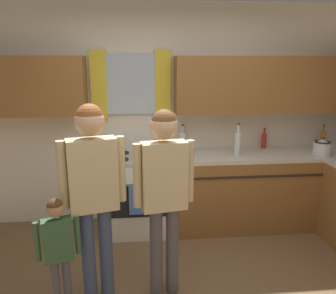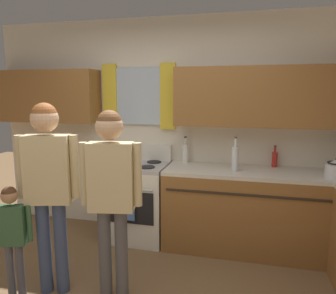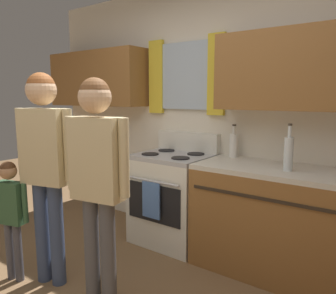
{
  "view_description": "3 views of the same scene",
  "coord_description": "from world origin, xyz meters",
  "px_view_note": "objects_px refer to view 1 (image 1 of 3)",
  "views": [
    {
      "loc": [
        -0.37,
        -2.15,
        1.94
      ],
      "look_at": [
        -0.1,
        0.75,
        1.2
      ],
      "focal_mm": 36.07,
      "sensor_mm": 36.0,
      "label": 1
    },
    {
      "loc": [
        0.86,
        -1.91,
        1.72
      ],
      "look_at": [
        0.15,
        1.01,
        1.21
      ],
      "focal_mm": 34.14,
      "sensor_mm": 36.0,
      "label": 2
    },
    {
      "loc": [
        1.48,
        -1.08,
        1.47
      ],
      "look_at": [
        -0.03,
        0.99,
        1.07
      ],
      "focal_mm": 35.06,
      "sensor_mm": 36.0,
      "label": 3
    }
  ],
  "objects_px": {
    "adult_holding_child": "(93,182)",
    "stove_oven": "(138,192)",
    "bottle_tall_clear": "(238,143)",
    "stovetop_kettle": "(322,147)",
    "small_child": "(58,244)",
    "bottle_oil_amber": "(323,139)",
    "bottle_milk_white": "(183,140)",
    "bottle_sauce_red": "(264,140)",
    "adult_in_plaid": "(164,183)"
  },
  "relations": [
    {
      "from": "bottle_milk_white",
      "to": "bottle_tall_clear",
      "type": "bearing_deg",
      "value": -26.06
    },
    {
      "from": "bottle_sauce_red",
      "to": "bottle_tall_clear",
      "type": "bearing_deg",
      "value": -145.05
    },
    {
      "from": "bottle_milk_white",
      "to": "stove_oven",
      "type": "bearing_deg",
      "value": -158.14
    },
    {
      "from": "stove_oven",
      "to": "bottle_milk_white",
      "type": "height_order",
      "value": "bottle_milk_white"
    },
    {
      "from": "bottle_oil_amber",
      "to": "bottle_sauce_red",
      "type": "xyz_separation_m",
      "value": [
        -0.74,
        0.04,
        -0.02
      ]
    },
    {
      "from": "adult_holding_child",
      "to": "adult_in_plaid",
      "type": "bearing_deg",
      "value": 2.5
    },
    {
      "from": "stovetop_kettle",
      "to": "small_child",
      "type": "height_order",
      "value": "stovetop_kettle"
    },
    {
      "from": "adult_in_plaid",
      "to": "small_child",
      "type": "distance_m",
      "value": 0.92
    },
    {
      "from": "stove_oven",
      "to": "adult_holding_child",
      "type": "bearing_deg",
      "value": -106.04
    },
    {
      "from": "bottle_tall_clear",
      "to": "stovetop_kettle",
      "type": "distance_m",
      "value": 0.97
    },
    {
      "from": "bottle_tall_clear",
      "to": "bottle_sauce_red",
      "type": "xyz_separation_m",
      "value": [
        0.43,
        0.3,
        -0.05
      ]
    },
    {
      "from": "bottle_sauce_red",
      "to": "stovetop_kettle",
      "type": "xyz_separation_m",
      "value": [
        0.54,
        -0.39,
        0.0
      ]
    },
    {
      "from": "stove_oven",
      "to": "adult_in_plaid",
      "type": "height_order",
      "value": "adult_in_plaid"
    },
    {
      "from": "stovetop_kettle",
      "to": "small_child",
      "type": "distance_m",
      "value": 2.98
    },
    {
      "from": "stove_oven",
      "to": "stovetop_kettle",
      "type": "relative_size",
      "value": 4.02
    },
    {
      "from": "adult_holding_child",
      "to": "stovetop_kettle",
      "type": "bearing_deg",
      "value": 23.06
    },
    {
      "from": "bottle_tall_clear",
      "to": "adult_holding_child",
      "type": "distance_m",
      "value": 1.86
    },
    {
      "from": "stove_oven",
      "to": "bottle_sauce_red",
      "type": "xyz_separation_m",
      "value": [
        1.56,
        0.23,
        0.53
      ]
    },
    {
      "from": "stovetop_kettle",
      "to": "small_child",
      "type": "relative_size",
      "value": 0.28
    },
    {
      "from": "adult_in_plaid",
      "to": "bottle_tall_clear",
      "type": "bearing_deg",
      "value": 49.96
    },
    {
      "from": "stovetop_kettle",
      "to": "adult_holding_child",
      "type": "height_order",
      "value": "adult_holding_child"
    },
    {
      "from": "stove_oven",
      "to": "bottle_milk_white",
      "type": "distance_m",
      "value": 0.81
    },
    {
      "from": "bottle_milk_white",
      "to": "small_child",
      "type": "height_order",
      "value": "bottle_milk_white"
    },
    {
      "from": "adult_holding_child",
      "to": "bottle_tall_clear",
      "type": "bearing_deg",
      "value": 37.34
    },
    {
      "from": "bottle_tall_clear",
      "to": "adult_holding_child",
      "type": "relative_size",
      "value": 0.22
    },
    {
      "from": "bottle_tall_clear",
      "to": "adult_in_plaid",
      "type": "xyz_separation_m",
      "value": [
        -0.93,
        -1.1,
        -0.04
      ]
    },
    {
      "from": "adult_holding_child",
      "to": "stove_oven",
      "type": "bearing_deg",
      "value": 73.96
    },
    {
      "from": "stove_oven",
      "to": "bottle_tall_clear",
      "type": "relative_size",
      "value": 3.0
    },
    {
      "from": "stove_oven",
      "to": "small_child",
      "type": "height_order",
      "value": "stove_oven"
    },
    {
      "from": "bottle_oil_amber",
      "to": "bottle_milk_white",
      "type": "relative_size",
      "value": 0.91
    },
    {
      "from": "bottle_oil_amber",
      "to": "small_child",
      "type": "relative_size",
      "value": 0.29
    },
    {
      "from": "bottle_oil_amber",
      "to": "bottle_sauce_red",
      "type": "height_order",
      "value": "bottle_oil_amber"
    },
    {
      "from": "stovetop_kettle",
      "to": "small_child",
      "type": "bearing_deg",
      "value": -156.17
    },
    {
      "from": "bottle_milk_white",
      "to": "small_child",
      "type": "bearing_deg",
      "value": -126.26
    },
    {
      "from": "adult_holding_child",
      "to": "bottle_sauce_red",
      "type": "bearing_deg",
      "value": 36.82
    },
    {
      "from": "bottle_oil_amber",
      "to": "bottle_milk_white",
      "type": "bearing_deg",
      "value": 179.11
    },
    {
      "from": "bottle_oil_amber",
      "to": "small_child",
      "type": "xyz_separation_m",
      "value": [
        -2.9,
        -1.54,
        -0.4
      ]
    },
    {
      "from": "adult_in_plaid",
      "to": "bottle_sauce_red",
      "type": "bearing_deg",
      "value": 46.0
    },
    {
      "from": "adult_holding_child",
      "to": "small_child",
      "type": "xyz_separation_m",
      "value": [
        -0.26,
        -0.16,
        -0.42
      ]
    },
    {
      "from": "bottle_milk_white",
      "to": "bottle_tall_clear",
      "type": "height_order",
      "value": "bottle_tall_clear"
    },
    {
      "from": "stovetop_kettle",
      "to": "bottle_oil_amber",
      "type": "bearing_deg",
      "value": 60.35
    },
    {
      "from": "small_child",
      "to": "bottle_oil_amber",
      "type": "bearing_deg",
      "value": 28.01
    },
    {
      "from": "bottle_oil_amber",
      "to": "bottle_tall_clear",
      "type": "bearing_deg",
      "value": -167.33
    },
    {
      "from": "bottle_milk_white",
      "to": "bottle_sauce_red",
      "type": "relative_size",
      "value": 1.27
    },
    {
      "from": "stove_oven",
      "to": "bottle_milk_white",
      "type": "xyz_separation_m",
      "value": [
        0.54,
        0.22,
        0.55
      ]
    },
    {
      "from": "bottle_milk_white",
      "to": "adult_holding_child",
      "type": "bearing_deg",
      "value": -122.12
    },
    {
      "from": "bottle_milk_white",
      "to": "bottle_tall_clear",
      "type": "xyz_separation_m",
      "value": [
        0.59,
        -0.29,
        0.02
      ]
    },
    {
      "from": "bottle_tall_clear",
      "to": "stovetop_kettle",
      "type": "height_order",
      "value": "bottle_tall_clear"
    },
    {
      "from": "stove_oven",
      "to": "stovetop_kettle",
      "type": "height_order",
      "value": "stovetop_kettle"
    },
    {
      "from": "bottle_tall_clear",
      "to": "stovetop_kettle",
      "type": "bearing_deg",
      "value": -5.29
    }
  ]
}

